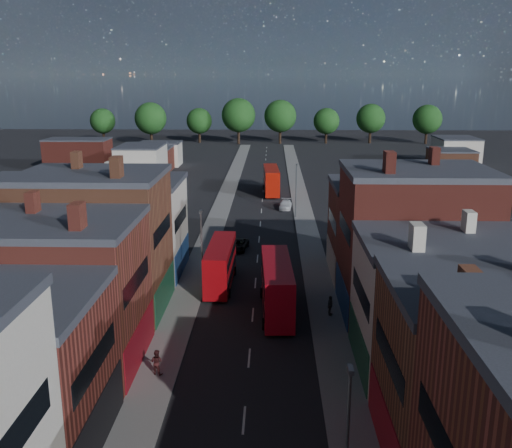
# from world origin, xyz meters

# --- Properties ---
(pavement_west) EXTENTS (3.00, 200.00, 0.12)m
(pavement_west) POSITION_xyz_m (-6.50, 50.00, 0.06)
(pavement_west) COLOR gray
(pavement_west) RESTS_ON ground
(pavement_east) EXTENTS (3.00, 200.00, 0.12)m
(pavement_east) POSITION_xyz_m (6.50, 50.00, 0.06)
(pavement_east) COLOR gray
(pavement_east) RESTS_ON ground
(lamp_post_1) EXTENTS (0.25, 0.70, 8.12)m
(lamp_post_1) POSITION_xyz_m (5.20, 0.00, 4.70)
(lamp_post_1) COLOR slate
(lamp_post_1) RESTS_ON ground
(lamp_post_2) EXTENTS (0.25, 0.70, 8.12)m
(lamp_post_2) POSITION_xyz_m (-5.20, 30.00, 4.70)
(lamp_post_2) COLOR slate
(lamp_post_2) RESTS_ON ground
(lamp_post_3) EXTENTS (0.25, 0.70, 8.12)m
(lamp_post_3) POSITION_xyz_m (5.20, 60.00, 4.70)
(lamp_post_3) COLOR slate
(lamp_post_3) RESTS_ON ground
(bus_0) EXTENTS (2.72, 10.13, 4.35)m
(bus_0) POSITION_xyz_m (-3.50, 31.20, 2.35)
(bus_0) COLOR #AF0A10
(bus_0) RESTS_ON ground
(bus_1) EXTENTS (3.12, 10.99, 4.70)m
(bus_1) POSITION_xyz_m (2.13, 24.61, 2.54)
(bus_1) COLOR red
(bus_1) RESTS_ON ground
(bus_2) EXTENTS (3.15, 10.94, 4.68)m
(bus_2) POSITION_xyz_m (1.50, 77.42, 2.52)
(bus_2) COLOR #A91307
(bus_2) RESTS_ON ground
(car_2) EXTENTS (2.70, 4.80, 1.27)m
(car_2) POSITION_xyz_m (-2.46, 43.41, 0.63)
(car_2) COLOR black
(car_2) RESTS_ON ground
(car_3) EXTENTS (2.24, 4.68, 1.32)m
(car_3) POSITION_xyz_m (3.80, 65.72, 0.66)
(car_3) COLOR white
(car_3) RESTS_ON ground
(ped_1) EXTENTS (1.02, 0.78, 1.85)m
(ped_1) POSITION_xyz_m (-6.45, 13.27, 1.05)
(ped_1) COLOR #441B1C
(ped_1) RESTS_ON pavement_west
(ped_3) EXTENTS (0.88, 1.16, 1.81)m
(ped_3) POSITION_xyz_m (6.84, 23.92, 1.02)
(ped_3) COLOR #504C44
(ped_3) RESTS_ON pavement_east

